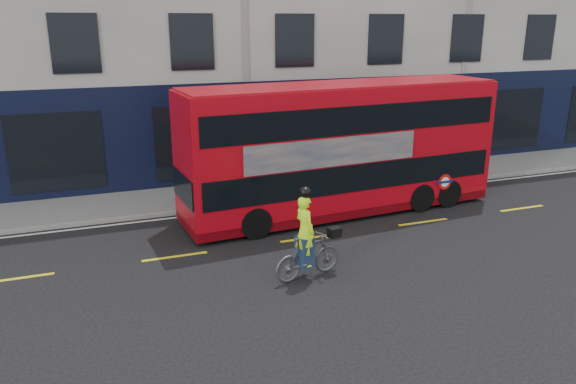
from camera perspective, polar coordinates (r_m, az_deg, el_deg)
ground at (r=15.63m, az=4.21°, el=-6.61°), size 120.00×120.00×0.00m
pavement at (r=21.32m, az=-2.98°, el=0.14°), size 60.00×3.00×0.12m
kerb at (r=19.96m, az=-1.69°, el=-1.02°), size 60.00×0.12×0.13m
road_edge_line at (r=19.71m, az=-1.41°, el=-1.45°), size 58.00×0.10×0.01m
lane_dashes at (r=16.89m, az=2.11°, el=-4.69°), size 58.00×0.12×0.01m
bus at (r=18.68m, az=5.54°, el=4.49°), size 10.89×3.22×4.33m
cyclist at (r=14.10m, az=1.98°, el=-5.71°), size 1.99×0.93×2.42m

